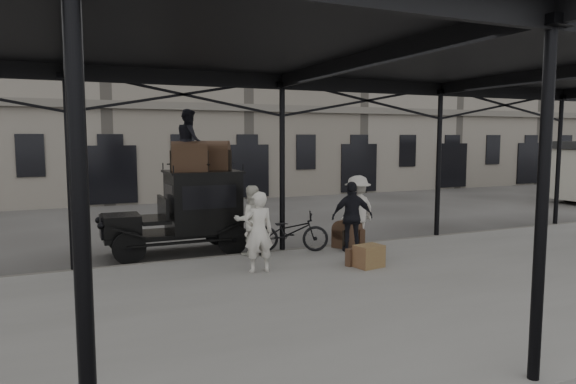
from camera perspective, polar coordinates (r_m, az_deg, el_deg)
name	(u,v)px	position (r m, az deg, el deg)	size (l,w,h in m)	color
ground	(317,274)	(11.68, 3.24, -9.09)	(120.00, 120.00, 0.00)	#383533
platform	(365,296)	(9.98, 8.53, -11.36)	(28.00, 8.00, 0.15)	slate
canopy	(361,53)	(9.89, 8.07, 15.00)	(22.50, 9.00, 4.74)	black
building_frontage	(165,63)	(28.78, -13.54, 13.81)	(64.00, 8.00, 14.00)	slate
taxi	(191,208)	(13.80, -10.72, -1.73)	(3.65, 1.55, 2.18)	black
porter_left	(259,232)	(11.10, -3.28, -4.46)	(0.64, 0.42, 1.75)	beige
porter_midleft	(251,220)	(12.73, -4.17, -3.15)	(0.84, 0.66, 1.73)	silver
porter_centre	(258,223)	(12.79, -3.36, -3.43)	(0.78, 0.51, 1.59)	beige
porter_official	(352,217)	(13.12, 7.15, -2.76)	(1.05, 0.44, 1.80)	black
porter_right	(357,210)	(14.02, 7.72, -2.02)	(1.22, 0.70, 1.89)	beige
bicycle	(290,232)	(13.13, 0.26, -4.43)	(0.68, 1.94, 1.02)	black
porter_roof	(189,140)	(13.57, -10.90, 5.67)	(0.78, 0.61, 1.61)	black
steamer_trunk_roof_near	(189,159)	(13.43, -10.93, 3.62)	(0.88, 0.54, 0.65)	#492E21
steamer_trunk_roof_far	(213,158)	(14.04, -8.34, 3.78)	(0.89, 0.54, 0.65)	#492E21
steamer_trunk_platform	(348,235)	(13.88, 6.64, -4.74)	(0.84, 0.51, 0.62)	#492E21
wicker_hamper	(369,256)	(11.75, 8.98, -7.05)	(0.60, 0.45, 0.50)	brown
suitcase_upright	(360,236)	(14.18, 7.98, -4.87)	(0.15, 0.60, 0.45)	#492E21
suitcase_flat	(356,256)	(11.94, 7.61, -7.07)	(0.60, 0.15, 0.40)	#492E21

